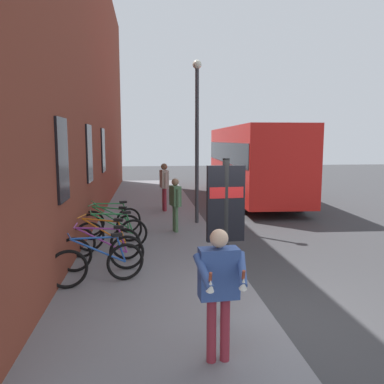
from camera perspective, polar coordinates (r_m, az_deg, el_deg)
The scene contains 15 objects.
ground at distance 12.28m, azimuth 7.12°, elevation -5.45°, with size 60.00×60.00×0.00m, color #38383A.
sidewalk_pavement at distance 13.88m, azimuth -6.00°, elevation -3.65°, with size 24.00×3.50×0.12m, color slate.
station_facade at distance 14.88m, azimuth -14.53°, elevation 15.56°, with size 22.00×0.65×9.77m.
bicycle_under_window at distance 7.47m, azimuth -13.70°, elevation -10.23°, with size 0.67×1.71×0.97m.
bicycle_nearest_sign at distance 8.19m, azimuth -13.24°, elevation -8.62°, with size 0.48×1.77×0.97m.
bicycle_leaning_wall at distance 8.98m, azimuth -12.94°, elevation -7.15°, with size 0.60×1.73×0.97m.
bicycle_by_door at distance 9.67m, azimuth -11.71°, elevation -6.05°, with size 0.51×1.75×0.97m.
bicycle_mid_rack at distance 10.49m, azimuth -11.98°, elevation -4.98°, with size 0.62×1.72×0.97m.
bicycle_beside_lamp at distance 11.21m, azimuth -11.86°, elevation -4.16°, with size 0.68×1.70×0.97m.
transit_info_sign at distance 5.60m, azimuth 4.97°, elevation -3.26°, with size 0.12×0.55×2.40m.
city_bus at distance 18.46m, azimuth 8.72°, elevation 4.92°, with size 10.60×2.98×3.35m.
pedestrian_crossing_street at distance 11.20m, azimuth -2.49°, elevation -1.08°, with size 0.58×0.33×1.56m.
pedestrian_by_facade at distance 14.54m, azimuth -4.11°, elevation 1.48°, with size 0.67×0.34×1.79m.
tourist_with_hotdogs at distance 4.67m, azimuth 4.01°, elevation -13.02°, with size 0.57×0.63×1.63m.
street_lamp at distance 12.30m, azimuth 0.74°, elevation 9.40°, with size 0.28×0.28×5.10m.
Camera 1 is at (-5.61, 1.87, 2.78)m, focal length 36.22 mm.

